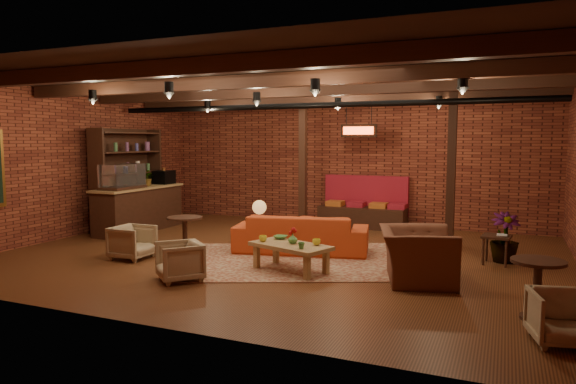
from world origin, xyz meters
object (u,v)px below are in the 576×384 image
at_px(side_table_lamp, 259,211).
at_px(plant_tall, 507,188).
at_px(sofa, 301,233).
at_px(armchair_far, 562,315).
at_px(round_table_right, 538,280).
at_px(armchair_b, 180,259).
at_px(side_table_book, 497,237).
at_px(armchair_a, 133,240).
at_px(coffee_table, 290,247).
at_px(armchair_right, 417,246).
at_px(round_table_left, 185,228).

relative_size(side_table_lamp, plant_tall, 0.35).
bearing_deg(sofa, armchair_far, 131.09).
bearing_deg(round_table_right, armchair_b, -177.32).
height_order(side_table_book, armchair_far, armchair_far).
bearing_deg(armchair_a, round_table_right, -96.33).
relative_size(sofa, armchair_far, 4.07).
relative_size(sofa, coffee_table, 1.72).
xyz_separation_m(armchair_a, armchair_right, (4.93, 0.49, 0.20)).
height_order(coffee_table, side_table_book, coffee_table).
bearing_deg(plant_tall, armchair_right, -123.26).
xyz_separation_m(coffee_table, plant_tall, (3.19, 2.05, 0.91)).
bearing_deg(armchair_a, side_table_lamp, -37.15).
distance_m(armchair_a, side_table_book, 6.38).
bearing_deg(armchair_right, round_table_left, 70.30).
distance_m(armchair_right, round_table_right, 1.95).
bearing_deg(armchair_right, round_table_right, -141.67).
distance_m(armchair_right, side_table_book, 1.96).
bearing_deg(armchair_b, side_table_lamp, 133.79).
bearing_deg(side_table_book, armchair_b, -145.65).
xyz_separation_m(sofa, side_table_lamp, (-1.07, 0.37, 0.33)).
distance_m(side_table_lamp, plant_tall, 4.67).
distance_m(side_table_book, plant_tall, 0.88).
distance_m(armchair_b, armchair_far, 5.12).
bearing_deg(armchair_far, coffee_table, 142.90).
relative_size(armchair_b, round_table_right, 0.90).
relative_size(round_table_left, round_table_right, 0.96).
bearing_deg(coffee_table, armchair_right, 5.82).
distance_m(side_table_lamp, armchair_far, 6.23).
relative_size(sofa, side_table_book, 4.78).
relative_size(round_table_left, armchair_a, 1.04).
bearing_deg(plant_tall, round_table_right, -82.89).
bearing_deg(armchair_b, coffee_table, 83.14).
xyz_separation_m(sofa, round_table_right, (3.92, -2.34, 0.12)).
xyz_separation_m(armchair_a, side_table_book, (6.01, 2.12, 0.13)).
height_order(sofa, coffee_table, sofa).
xyz_separation_m(side_table_lamp, armchair_a, (-1.52, -2.06, -0.36)).
xyz_separation_m(side_table_lamp, side_table_book, (4.49, 0.07, -0.23)).
bearing_deg(side_table_book, armchair_far, -78.61).
distance_m(sofa, armchair_b, 2.74).
distance_m(side_table_book, armchair_far, 3.56).
bearing_deg(side_table_book, round_table_right, -79.80).
height_order(coffee_table, plant_tall, plant_tall).
height_order(armchair_a, plant_tall, plant_tall).
bearing_deg(round_table_left, sofa, 24.41).
bearing_deg(side_table_book, armchair_right, -123.61).
height_order(sofa, armchair_a, sofa).
relative_size(armchair_right, plant_tall, 0.47).
bearing_deg(round_table_left, round_table_right, -13.56).
bearing_deg(plant_tall, coffee_table, -147.32).
relative_size(coffee_table, side_table_book, 2.78).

